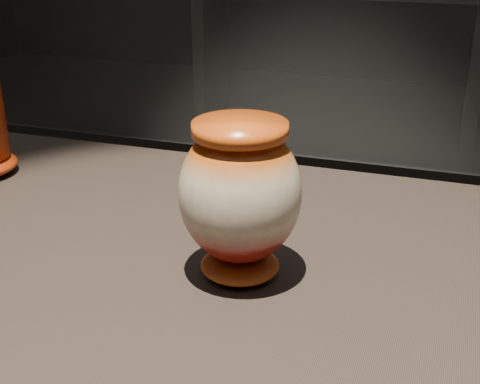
# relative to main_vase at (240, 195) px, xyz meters

# --- Properties ---
(main_vase) EXTENTS (0.19, 0.19, 0.20)m
(main_vase) POSITION_rel_main_vase_xyz_m (0.00, 0.00, 0.00)
(main_vase) COLOR maroon
(main_vase) RESTS_ON display_plinth
(back_shelf) EXTENTS (2.00, 0.60, 0.90)m
(back_shelf) POSITION_rel_main_vase_xyz_m (-0.53, 3.55, -0.37)
(back_shelf) COLOR black
(back_shelf) RESTS_ON ground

